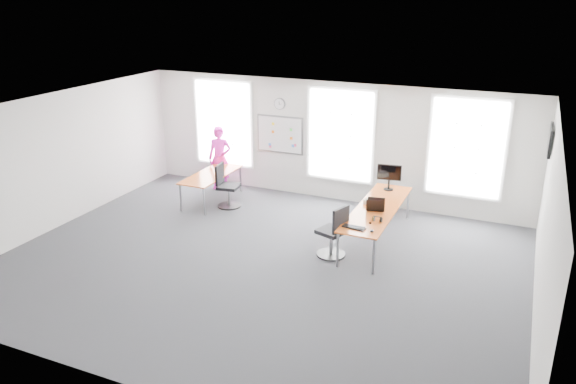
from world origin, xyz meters
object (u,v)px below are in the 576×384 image
at_px(chair_right, 334,234).
at_px(keyboard, 354,227).
at_px(desk_left, 211,176).
at_px(monitor, 389,175).
at_px(desk_right, 377,210).
at_px(person, 220,158).
at_px(chair_left, 226,188).
at_px(headphones, 377,219).

relative_size(chair_right, keyboard, 2.43).
xyz_separation_m(desk_left, chair_right, (3.89, -1.77, -0.17)).
distance_m(chair_right, monitor, 2.40).
height_order(desk_right, monitor, monitor).
relative_size(desk_left, person, 1.14).
height_order(chair_right, keyboard, chair_right).
xyz_separation_m(chair_left, headphones, (4.12, -1.23, 0.34)).
height_order(person, keyboard, person).
bearing_deg(person, headphones, -43.17).
relative_size(person, headphones, 8.85).
height_order(headphones, monitor, monitor).
xyz_separation_m(keyboard, monitor, (0.07, 2.40, 0.35)).
xyz_separation_m(desk_left, monitor, (4.41, 0.48, 0.47)).
height_order(chair_left, monitor, monitor).
bearing_deg(person, chair_right, -50.63).
bearing_deg(chair_right, chair_left, -95.55).
relative_size(desk_right, chair_left, 2.90).
distance_m(person, keyboard, 5.38).
relative_size(desk_right, desk_left, 1.60).
xyz_separation_m(keyboard, headphones, (0.32, 0.49, 0.04)).
bearing_deg(monitor, keyboard, -100.30).
height_order(chair_left, headphones, chair_left).
relative_size(desk_right, monitor, 5.17).
xyz_separation_m(desk_right, monitor, (-0.06, 1.17, 0.41)).
bearing_deg(desk_right, chair_left, 172.98).
xyz_separation_m(chair_left, monitor, (3.87, 0.68, 0.65)).
distance_m(desk_right, keyboard, 1.25).
relative_size(chair_left, person, 0.63).
height_order(person, headphones, person).
xyz_separation_m(desk_right, desk_left, (-4.46, 0.69, -0.06)).
distance_m(chair_left, headphones, 4.31).
distance_m(desk_left, headphones, 4.88).
xyz_separation_m(desk_left, headphones, (4.66, -1.43, 0.16)).
xyz_separation_m(person, monitor, (4.67, -0.40, 0.27)).
bearing_deg(desk_right, monitor, 92.71).
height_order(person, monitor, person).
bearing_deg(desk_left, chair_right, -24.48).
bearing_deg(chair_left, desk_right, -105.12).
distance_m(desk_left, chair_left, 0.60).
xyz_separation_m(chair_left, person, (-0.79, 1.09, 0.38)).
distance_m(person, monitor, 4.69).
height_order(keyboard, headphones, headphones).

